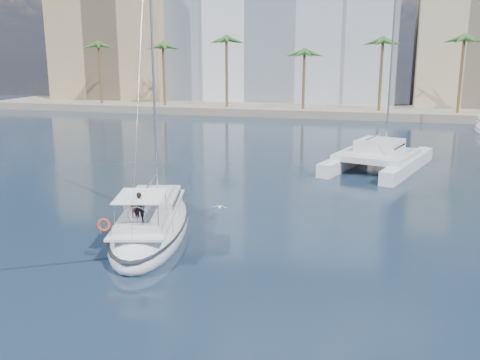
# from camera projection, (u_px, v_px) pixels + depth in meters

# --- Properties ---
(ground) EXTENTS (160.00, 160.00, 0.00)m
(ground) POSITION_uv_depth(u_px,v_px,m) (245.00, 242.00, 28.82)
(ground) COLOR black
(ground) RESTS_ON ground
(quay) EXTENTS (120.00, 14.00, 1.20)m
(quay) POSITION_uv_depth(u_px,v_px,m) (336.00, 111.00, 86.05)
(quay) COLOR gray
(quay) RESTS_ON ground
(building_modern) EXTENTS (42.00, 16.00, 28.00)m
(building_modern) POSITION_uv_depth(u_px,v_px,m) (278.00, 28.00, 97.09)
(building_modern) COLOR white
(building_modern) RESTS_ON ground
(building_tan_left) EXTENTS (22.00, 14.00, 22.00)m
(building_tan_left) POSITION_uv_depth(u_px,v_px,m) (118.00, 45.00, 101.34)
(building_tan_left) COLOR tan
(building_tan_left) RESTS_ON ground
(building_beige) EXTENTS (20.00, 14.00, 20.00)m
(building_beige) POSITION_uv_depth(u_px,v_px,m) (480.00, 51.00, 86.94)
(building_beige) COLOR tan
(building_beige) RESTS_ON ground
(palm_left) EXTENTS (3.60, 3.60, 12.30)m
(palm_left) POSITION_uv_depth(u_px,v_px,m) (129.00, 49.00, 88.27)
(palm_left) COLOR brown
(palm_left) RESTS_ON ground
(palm_centre) EXTENTS (3.60, 3.60, 12.30)m
(palm_centre) POSITION_uv_depth(u_px,v_px,m) (337.00, 49.00, 80.00)
(palm_centre) COLOR brown
(palm_centre) RESTS_ON ground
(main_sloop) EXTENTS (6.99, 13.18, 18.67)m
(main_sloop) POSITION_uv_depth(u_px,v_px,m) (151.00, 224.00, 30.07)
(main_sloop) COLOR white
(main_sloop) RESTS_ON ground
(catamaran) EXTENTS (9.83, 14.02, 18.45)m
(catamaran) POSITION_uv_depth(u_px,v_px,m) (378.00, 155.00, 46.70)
(catamaran) COLOR white
(catamaran) RESTS_ON ground
(seagull) EXTENTS (1.00, 0.43, 0.18)m
(seagull) POSITION_uv_depth(u_px,v_px,m) (220.00, 207.00, 32.19)
(seagull) COLOR silver
(seagull) RESTS_ON ground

